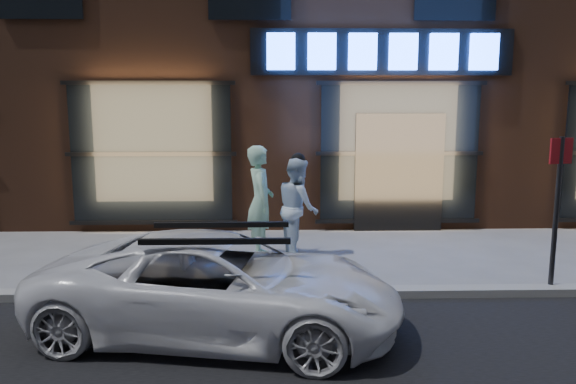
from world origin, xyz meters
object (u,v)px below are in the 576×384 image
at_px(man_bowtie, 260,202).
at_px(white_suv, 219,286).
at_px(man_cap, 298,207).
at_px(sign_post, 557,200).

height_order(man_bowtie, white_suv, man_bowtie).
xyz_separation_m(man_cap, white_suv, (-1.04, -3.25, -0.28)).
bearing_deg(white_suv, man_bowtie, 2.88).
relative_size(white_suv, sign_post, 1.90).
bearing_deg(man_cap, sign_post, -131.28).
height_order(man_bowtie, sign_post, sign_post).
xyz_separation_m(man_cap, sign_post, (3.46, -1.96, 0.47)).
relative_size(man_bowtie, white_suv, 0.46).
bearing_deg(man_bowtie, sign_post, -123.11).
distance_m(man_bowtie, man_cap, 0.65).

